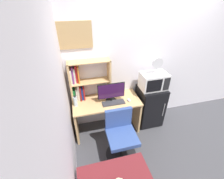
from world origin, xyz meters
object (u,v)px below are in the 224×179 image
at_px(monitor, 111,92).
at_px(desk_fan, 157,64).
at_px(hutch_bookshelf, 84,81).
at_px(mini_fridge, 150,106).
at_px(microwave, 154,81).
at_px(keyboard, 114,103).
at_px(wall_corkboard, 71,36).
at_px(water_bottle, 75,101).
at_px(desk_chair, 121,138).
at_px(computer_mouse, 129,100).

xyz_separation_m(monitor, desk_fan, (0.85, 0.04, 0.42)).
distance_m(hutch_bookshelf, mini_fridge, 1.45).
height_order(monitor, desk_fan, desk_fan).
distance_m(microwave, desk_fan, 0.34).
xyz_separation_m(keyboard, desk_fan, (0.83, 0.12, 0.61)).
xyz_separation_m(monitor, microwave, (0.84, 0.05, 0.09)).
xyz_separation_m(hutch_bookshelf, wall_corkboard, (-0.11, 0.09, 0.77)).
bearing_deg(monitor, mini_fridge, 2.92).
bearing_deg(wall_corkboard, monitor, -28.64).
distance_m(water_bottle, mini_fridge, 1.53).
xyz_separation_m(water_bottle, wall_corkboard, (0.08, 0.28, 1.04)).
bearing_deg(desk_fan, mini_fridge, 168.74).
distance_m(desk_fan, desk_chair, 1.42).
bearing_deg(monitor, hutch_bookshelf, 154.24).
bearing_deg(monitor, water_bottle, 178.02).
relative_size(hutch_bookshelf, keyboard, 1.82).
bearing_deg(wall_corkboard, computer_mouse, -23.30).
distance_m(keyboard, water_bottle, 0.67).
distance_m(desk_chair, wall_corkboard, 1.82).
xyz_separation_m(hutch_bookshelf, desk_chair, (0.46, -0.80, -0.71)).
xyz_separation_m(hutch_bookshelf, water_bottle, (-0.19, -0.19, -0.27)).
height_order(mini_fridge, desk_chair, desk_chair).
relative_size(keyboard, desk_chair, 0.46).
height_order(water_bottle, microwave, microwave).
height_order(hutch_bookshelf, mini_fridge, hutch_bookshelf).
bearing_deg(desk_chair, water_bottle, 137.08).
height_order(microwave, wall_corkboard, wall_corkboard).
bearing_deg(water_bottle, hutch_bookshelf, 44.50).
distance_m(hutch_bookshelf, wall_corkboard, 0.79).
xyz_separation_m(microwave, desk_chair, (-0.83, -0.63, -0.62)).
bearing_deg(keyboard, mini_fridge, 8.26).
xyz_separation_m(monitor, desk_chair, (0.01, -0.58, -0.54)).
bearing_deg(hutch_bookshelf, wall_corkboard, 141.62).
bearing_deg(monitor, desk_fan, 2.67).
xyz_separation_m(monitor, mini_fridge, (0.84, 0.04, -0.50)).
bearing_deg(keyboard, wall_corkboard, 146.76).
distance_m(computer_mouse, microwave, 0.60).
bearing_deg(desk_chair, desk_fan, 36.52).
bearing_deg(desk_fan, water_bottle, -179.32).
xyz_separation_m(keyboard, wall_corkboard, (-0.58, 0.38, 1.13)).
bearing_deg(microwave, keyboard, -171.53).
bearing_deg(desk_chair, mini_fridge, 37.15).
relative_size(keyboard, water_bottle, 1.94).
distance_m(water_bottle, desk_fan, 1.58).
bearing_deg(mini_fridge, desk_chair, -142.85).
bearing_deg(microwave, hutch_bookshelf, 172.53).
bearing_deg(wall_corkboard, hutch_bookshelf, -38.38).
xyz_separation_m(mini_fridge, wall_corkboard, (-1.40, 0.26, 1.44)).
distance_m(hutch_bookshelf, computer_mouse, 0.88).
distance_m(hutch_bookshelf, monitor, 0.52).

